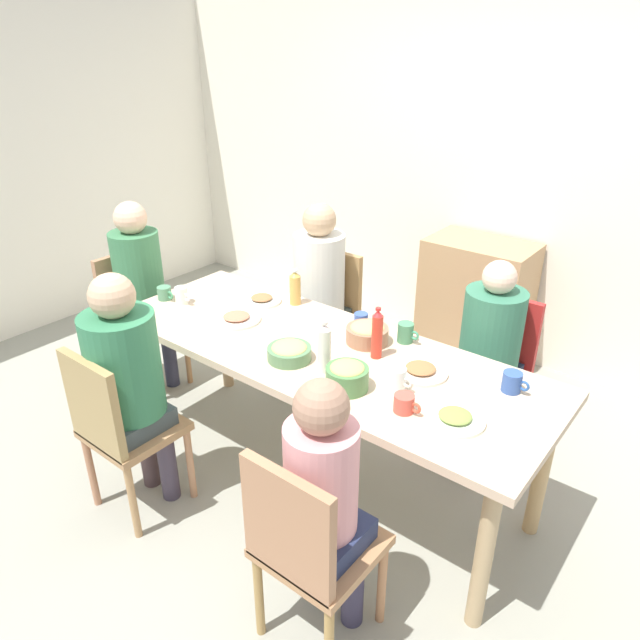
% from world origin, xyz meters
% --- Properties ---
extents(ground_plane, '(6.91, 6.91, 0.00)m').
position_xyz_m(ground_plane, '(0.00, 0.00, 0.00)').
color(ground_plane, gray).
extents(wall_back, '(6.00, 0.12, 2.60)m').
position_xyz_m(wall_back, '(0.00, 1.94, 1.30)').
color(wall_back, white).
rests_on(wall_back, ground_plane).
extents(wall_left, '(0.12, 4.00, 2.60)m').
position_xyz_m(wall_left, '(-2.94, 0.00, 1.30)').
color(wall_left, white).
rests_on(wall_left, ground_plane).
extents(dining_table, '(2.28, 0.82, 0.78)m').
position_xyz_m(dining_table, '(0.00, 0.00, 0.69)').
color(dining_table, '#D0B393').
rests_on(dining_table, ground_plane).
extents(chair_0, '(0.40, 0.40, 0.90)m').
position_xyz_m(chair_0, '(-1.52, 0.00, 0.51)').
color(chair_0, tan).
rests_on(chair_0, ground_plane).
extents(person_0, '(0.30, 0.30, 1.26)m').
position_xyz_m(person_0, '(-1.43, 0.00, 0.75)').
color(person_0, '#303248').
rests_on(person_0, ground_plane).
extents(chair_1, '(0.40, 0.40, 0.90)m').
position_xyz_m(chair_1, '(-0.57, -0.79, 0.51)').
color(chair_1, '#A97C50').
rests_on(chair_1, ground_plane).
extents(person_1, '(0.33, 0.33, 1.24)m').
position_xyz_m(person_1, '(-0.57, -0.70, 0.75)').
color(person_1, '#483639').
rests_on(person_1, ground_plane).
extents(chair_2, '(0.40, 0.40, 0.90)m').
position_xyz_m(chair_2, '(0.57, 0.79, 0.51)').
color(chair_2, '#B1372B').
rests_on(chair_2, ground_plane).
extents(person_2, '(0.31, 0.31, 1.15)m').
position_xyz_m(person_2, '(0.57, 0.70, 0.69)').
color(person_2, '#363442').
rests_on(person_2, ground_plane).
extents(chair_3, '(0.40, 0.40, 0.90)m').
position_xyz_m(chair_3, '(0.57, -0.79, 0.51)').
color(chair_3, '#B37F53').
rests_on(chair_3, ground_plane).
extents(person_3, '(0.30, 0.30, 1.15)m').
position_xyz_m(person_3, '(0.57, -0.70, 0.68)').
color(person_3, '#2A374E').
rests_on(person_3, ground_plane).
extents(chair_4, '(0.40, 0.40, 0.90)m').
position_xyz_m(chair_4, '(-0.57, 0.79, 0.51)').
color(chair_4, '#AB7E5A').
rests_on(chair_4, ground_plane).
extents(person_4, '(0.32, 0.32, 1.25)m').
position_xyz_m(person_4, '(-0.57, 0.70, 0.75)').
color(person_4, '#36423D').
rests_on(person_4, ground_plane).
extents(plate_0, '(0.25, 0.25, 0.04)m').
position_xyz_m(plate_0, '(0.50, 0.10, 0.79)').
color(plate_0, silver).
rests_on(plate_0, dining_table).
extents(plate_1, '(0.24, 0.24, 0.04)m').
position_xyz_m(plate_1, '(0.79, -0.14, 0.79)').
color(plate_1, white).
rests_on(plate_1, dining_table).
extents(plate_2, '(0.25, 0.25, 0.04)m').
position_xyz_m(plate_2, '(-0.53, -0.04, 0.79)').
color(plate_2, silver).
rests_on(plate_2, dining_table).
extents(plate_3, '(0.22, 0.22, 0.04)m').
position_xyz_m(plate_3, '(-0.60, 0.22, 0.79)').
color(plate_3, silver).
rests_on(plate_3, dining_table).
extents(bowl_0, '(0.21, 0.21, 0.08)m').
position_xyz_m(bowl_0, '(-0.04, -0.18, 0.82)').
color(bowl_0, '#527E52').
rests_on(bowl_0, dining_table).
extents(bowl_1, '(0.21, 0.21, 0.10)m').
position_xyz_m(bowl_1, '(0.15, 0.19, 0.83)').
color(bowl_1, '#99694E').
rests_on(bowl_1, dining_table).
extents(bowl_2, '(0.18, 0.18, 0.12)m').
position_xyz_m(bowl_2, '(0.31, -0.21, 0.84)').
color(bowl_2, '#497C44').
rests_on(bowl_2, dining_table).
extents(cup_0, '(0.12, 0.08, 0.10)m').
position_xyz_m(cup_0, '(0.48, -0.08, 0.83)').
color(cup_0, white).
rests_on(cup_0, dining_table).
extents(cup_1, '(0.12, 0.08, 0.08)m').
position_xyz_m(cup_1, '(0.60, -0.21, 0.81)').
color(cup_1, '#D04F40').
rests_on(cup_1, dining_table).
extents(cup_2, '(0.12, 0.08, 0.09)m').
position_xyz_m(cup_2, '(0.88, 0.21, 0.82)').
color(cup_2, '#33549C').
rests_on(cup_2, dining_table).
extents(cup_3, '(0.11, 0.07, 0.10)m').
position_xyz_m(cup_3, '(-0.93, -0.08, 0.82)').
color(cup_3, white).
rests_on(cup_3, dining_table).
extents(cup_4, '(0.11, 0.07, 0.09)m').
position_xyz_m(cup_4, '(0.04, 0.29, 0.82)').
color(cup_4, '#3754A1').
rests_on(cup_4, dining_table).
extents(cup_5, '(0.11, 0.08, 0.10)m').
position_xyz_m(cup_5, '(0.29, 0.31, 0.83)').
color(cup_5, '#44845A').
rests_on(cup_5, dining_table).
extents(cup_6, '(0.11, 0.08, 0.08)m').
position_xyz_m(cup_6, '(-1.06, -0.10, 0.81)').
color(cup_6, '#4F8561').
rests_on(cup_6, dining_table).
extents(bottle_0, '(0.05, 0.05, 0.26)m').
position_xyz_m(bottle_0, '(0.26, 0.09, 0.90)').
color(bottle_0, red).
rests_on(bottle_0, dining_table).
extents(bottle_1, '(0.06, 0.06, 0.21)m').
position_xyz_m(bottle_1, '(-0.43, 0.32, 0.87)').
color(bottle_1, gold).
rests_on(bottle_1, dining_table).
extents(bottle_2, '(0.06, 0.06, 0.25)m').
position_xyz_m(bottle_2, '(0.15, -0.15, 0.89)').
color(bottle_2, silver).
rests_on(bottle_2, dining_table).
extents(side_cabinet, '(0.70, 0.44, 0.90)m').
position_xyz_m(side_cabinet, '(0.08, 1.64, 0.45)').
color(side_cabinet, tan).
rests_on(side_cabinet, ground_plane).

